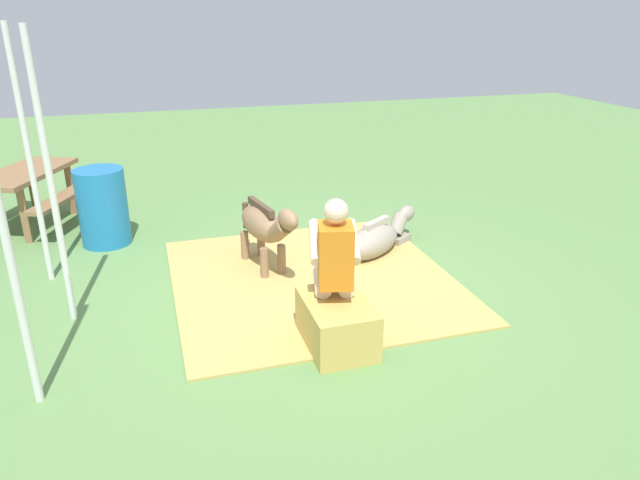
{
  "coord_description": "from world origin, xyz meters",
  "views": [
    {
      "loc": [
        -5.09,
        1.52,
        2.69
      ],
      "look_at": [
        0.05,
        -0.04,
        0.55
      ],
      "focal_mm": 32.87,
      "sensor_mm": 36.0,
      "label": 1
    }
  ],
  "objects_px": {
    "water_barrel": "(103,207)",
    "picnic_bench": "(25,184)",
    "pony_lying": "(377,238)",
    "tent_pole_mid": "(51,184)",
    "hay_bale": "(337,324)",
    "tent_pole_left": "(5,237)",
    "tent_pole_right": "(30,160)",
    "pony_standing": "(265,226)",
    "person_seated": "(334,262)"
  },
  "relations": [
    {
      "from": "pony_standing",
      "to": "person_seated",
      "type": "bearing_deg",
      "value": -169.51
    },
    {
      "from": "water_barrel",
      "to": "tent_pole_left",
      "type": "distance_m",
      "value": 3.24
    },
    {
      "from": "water_barrel",
      "to": "tent_pole_right",
      "type": "distance_m",
      "value": 1.33
    },
    {
      "from": "person_seated",
      "to": "water_barrel",
      "type": "xyz_separation_m",
      "value": [
        2.87,
        1.98,
        -0.24
      ]
    },
    {
      "from": "water_barrel",
      "to": "tent_pole_right",
      "type": "xyz_separation_m",
      "value": [
        -0.89,
        0.54,
        0.83
      ]
    },
    {
      "from": "person_seated",
      "to": "tent_pole_right",
      "type": "bearing_deg",
      "value": 51.87
    },
    {
      "from": "hay_bale",
      "to": "tent_pole_left",
      "type": "distance_m",
      "value": 2.57
    },
    {
      "from": "pony_lying",
      "to": "water_barrel",
      "type": "xyz_separation_m",
      "value": [
        1.26,
        3.03,
        0.27
      ]
    },
    {
      "from": "pony_standing",
      "to": "pony_lying",
      "type": "relative_size",
      "value": 1.06
    },
    {
      "from": "hay_bale",
      "to": "tent_pole_right",
      "type": "relative_size",
      "value": 0.3
    },
    {
      "from": "pony_standing",
      "to": "picnic_bench",
      "type": "height_order",
      "value": "pony_standing"
    },
    {
      "from": "hay_bale",
      "to": "pony_standing",
      "type": "xyz_separation_m",
      "value": [
        1.68,
        0.26,
        0.31
      ]
    },
    {
      "from": "person_seated",
      "to": "pony_standing",
      "type": "distance_m",
      "value": 1.56
    },
    {
      "from": "person_seated",
      "to": "tent_pole_right",
      "type": "distance_m",
      "value": 3.26
    },
    {
      "from": "person_seated",
      "to": "pony_lying",
      "type": "relative_size",
      "value": 1.03
    },
    {
      "from": "water_barrel",
      "to": "tent_pole_right",
      "type": "bearing_deg",
      "value": 148.8
    },
    {
      "from": "pony_standing",
      "to": "tent_pole_right",
      "type": "relative_size",
      "value": 0.52
    },
    {
      "from": "pony_lying",
      "to": "person_seated",
      "type": "bearing_deg",
      "value": 146.82
    },
    {
      "from": "person_seated",
      "to": "pony_lying",
      "type": "bearing_deg",
      "value": -33.18
    },
    {
      "from": "hay_bale",
      "to": "person_seated",
      "type": "relative_size",
      "value": 0.59
    },
    {
      "from": "pony_lying",
      "to": "tent_pole_right",
      "type": "relative_size",
      "value": 0.49
    },
    {
      "from": "pony_lying",
      "to": "tent_pole_mid",
      "type": "xyz_separation_m",
      "value": [
        -0.61,
        3.27,
        1.1
      ]
    },
    {
      "from": "hay_bale",
      "to": "tent_pole_left",
      "type": "height_order",
      "value": "tent_pole_left"
    },
    {
      "from": "pony_lying",
      "to": "tent_pole_right",
      "type": "distance_m",
      "value": 3.76
    },
    {
      "from": "water_barrel",
      "to": "picnic_bench",
      "type": "bearing_deg",
      "value": 46.27
    },
    {
      "from": "water_barrel",
      "to": "picnic_bench",
      "type": "relative_size",
      "value": 0.49
    },
    {
      "from": "person_seated",
      "to": "tent_pole_left",
      "type": "xyz_separation_m",
      "value": [
        -0.24,
        2.36,
        0.59
      ]
    },
    {
      "from": "hay_bale",
      "to": "tent_pole_left",
      "type": "xyz_separation_m",
      "value": [
        -0.09,
        2.33,
        1.08
      ]
    },
    {
      "from": "pony_standing",
      "to": "water_barrel",
      "type": "bearing_deg",
      "value": 51.46
    },
    {
      "from": "water_barrel",
      "to": "tent_pole_right",
      "type": "relative_size",
      "value": 0.36
    },
    {
      "from": "person_seated",
      "to": "water_barrel",
      "type": "height_order",
      "value": "person_seated"
    },
    {
      "from": "tent_pole_mid",
      "to": "pony_standing",
      "type": "bearing_deg",
      "value": -74.97
    },
    {
      "from": "hay_bale",
      "to": "picnic_bench",
      "type": "height_order",
      "value": "picnic_bench"
    },
    {
      "from": "water_barrel",
      "to": "tent_pole_mid",
      "type": "bearing_deg",
      "value": 172.7
    },
    {
      "from": "pony_standing",
      "to": "tent_pole_left",
      "type": "distance_m",
      "value": 2.83
    },
    {
      "from": "person_seated",
      "to": "tent_pole_left",
      "type": "bearing_deg",
      "value": 95.88
    },
    {
      "from": "person_seated",
      "to": "picnic_bench",
      "type": "relative_size",
      "value": 0.68
    },
    {
      "from": "pony_lying",
      "to": "tent_pole_right",
      "type": "bearing_deg",
      "value": 84.14
    },
    {
      "from": "pony_lying",
      "to": "tent_pole_mid",
      "type": "distance_m",
      "value": 3.51
    },
    {
      "from": "person_seated",
      "to": "pony_lying",
      "type": "distance_m",
      "value": 1.99
    },
    {
      "from": "tent_pole_left",
      "to": "tent_pole_mid",
      "type": "relative_size",
      "value": 1.0
    },
    {
      "from": "pony_lying",
      "to": "tent_pole_left",
      "type": "distance_m",
      "value": 4.04
    },
    {
      "from": "pony_lying",
      "to": "tent_pole_right",
      "type": "height_order",
      "value": "tent_pole_right"
    },
    {
      "from": "hay_bale",
      "to": "picnic_bench",
      "type": "relative_size",
      "value": 0.41
    },
    {
      "from": "pony_standing",
      "to": "picnic_bench",
      "type": "xyz_separation_m",
      "value": [
        2.27,
        2.66,
        0.06
      ]
    },
    {
      "from": "person_seated",
      "to": "hay_bale",
      "type": "bearing_deg",
      "value": 170.43
    },
    {
      "from": "pony_lying",
      "to": "picnic_bench",
      "type": "xyz_separation_m",
      "value": [
        2.18,
        4.0,
        0.39
      ]
    },
    {
      "from": "hay_bale",
      "to": "water_barrel",
      "type": "xyz_separation_m",
      "value": [
        3.03,
        1.95,
        0.26
      ]
    },
    {
      "from": "hay_bale",
      "to": "water_barrel",
      "type": "height_order",
      "value": "water_barrel"
    },
    {
      "from": "pony_standing",
      "to": "tent_pole_right",
      "type": "distance_m",
      "value": 2.41
    }
  ]
}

